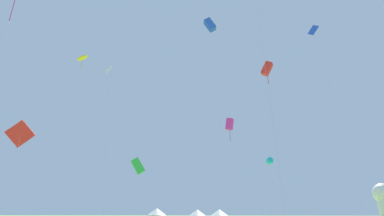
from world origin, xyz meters
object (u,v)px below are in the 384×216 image
Objects in this scene: kite_yellow_parafoil at (82,58)px; festival_tent_left at (197,215)px; kite_white_diamond at (108,75)px; kite_red_diamond at (20,134)px; festival_tent_right at (157,214)px; festival_tent_center at (219,215)px; kite_blue_box at (210,25)px; kite_magenta_box at (230,124)px; kite_blue_diamond at (314,33)px; kite_cyan_delta at (271,162)px; kite_red_box at (267,69)px; kite_green_box at (138,166)px.

festival_tent_left is at bearing 27.93° from kite_yellow_parafoil.
kite_white_diamond is (20.01, -25.50, -19.09)m from kite_yellow_parafoil.
kite_red_diamond is 0.56× the size of kite_white_diamond.
kite_white_diamond is at bearing -84.94° from festival_tent_right.
kite_blue_box is at bearing -88.67° from festival_tent_center.
kite_red_diamond is at bearing -118.89° from kite_magenta_box.
kite_yellow_parafoil is at bearing 169.38° from kite_blue_diamond.
kite_cyan_delta is 2.84× the size of festival_tent_right.
kite_yellow_parafoil is at bearing 154.24° from kite_red_box.
kite_blue_diamond reaches higher than kite_green_box.
kite_white_diamond is (-14.66, -34.49, -3.50)m from kite_magenta_box.
kite_cyan_delta is at bearing 52.40° from kite_white_diamond.
kite_magenta_box is (-8.05, 5.00, 9.92)m from kite_cyan_delta.
kite_red_diamond is 47.95m from festival_tent_center.
kite_red_box reaches higher than kite_green_box.
kite_blue_box is (-18.85, -0.11, 3.57)m from kite_blue_diamond.
kite_yellow_parafoil is at bearing 114.03° from kite_red_diamond.
kite_blue_diamond is at bearing 28.40° from kite_red_diamond.
festival_tent_right is at bearing 95.06° from kite_white_diamond.
festival_tent_right is at bearing 164.87° from kite_magenta_box.
kite_red_box reaches higher than kite_white_diamond.
kite_white_diamond is at bearing -127.60° from kite_cyan_delta.
kite_yellow_parafoil is 8.48× the size of festival_tent_right.
kite_red_box is 5.41× the size of festival_tent_left.
kite_yellow_parafoil is 39.06m from kite_magenta_box.
kite_blue_box is 8.43× the size of festival_tent_right.
kite_cyan_delta is 13.72m from kite_magenta_box.
kite_blue_diamond is 19.18m from kite_blue_box.
kite_cyan_delta is at bearing 120.69° from kite_blue_diamond.
kite_green_box is at bearing 154.66° from kite_red_box.
kite_cyan_delta is at bearing 29.68° from kite_green_box.
kite_red_box reaches higher than kite_red_diamond.
kite_blue_diamond is 8.58× the size of festival_tent_left.
kite_red_diamond is 21.17m from kite_green_box.
kite_green_box reaches higher than festival_tent_center.
festival_tent_center is (-8.95, 33.34, -19.15)m from kite_red_box.
kite_green_box is at bearing -117.58° from festival_tent_center.
kite_red_box is at bearing -49.44° from kite_blue_box.
kite_yellow_parafoil is at bearing 153.77° from kite_green_box.
kite_blue_diamond is 3.22× the size of kite_green_box.
kite_red_box is at bearing -78.81° from kite_magenta_box.
kite_blue_box reaches higher than kite_cyan_delta.
festival_tent_left is (-8.45, 4.91, -20.13)m from kite_magenta_box.
kite_blue_box is 1.73× the size of kite_red_box.
festival_tent_left is at bearing 180.00° from festival_tent_center.
kite_green_box is at bearing -26.23° from kite_yellow_parafoil.
kite_white_diamond is (-30.73, -15.98, -14.52)m from kite_blue_diamond.
festival_tent_center is at bearing 62.42° from kite_green_box.
kite_blue_diamond reaches higher than kite_magenta_box.
kite_magenta_box is 22.37m from festival_tent_left.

